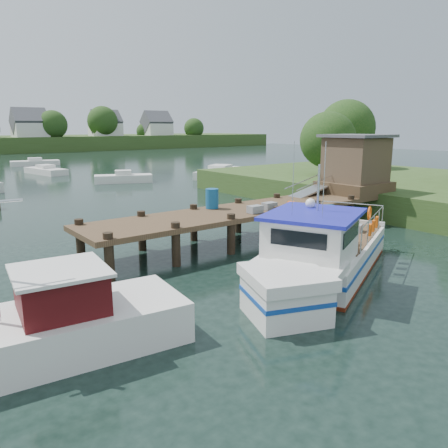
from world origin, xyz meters
TOP-DOWN VIEW (x-y plane):
  - ground_plane at (0.00, 0.00)m, footprint 160.00×160.00m
  - near_shore at (16.88, -0.73)m, footprint 16.00×30.00m
  - dock at (6.51, 0.01)m, footprint 16.60×3.00m
  - lobster_boat at (-0.08, -5.40)m, footprint 8.97×5.77m
  - work_boat at (-8.97, -4.87)m, footprint 7.62×3.01m
  - moored_far at (4.40, 44.97)m, footprint 6.03×2.96m
  - moored_b at (5.79, 21.91)m, footprint 5.22×3.47m
  - moored_c at (15.37, 20.28)m, footprint 7.72×6.08m
  - moored_d at (2.43, 33.49)m, footprint 3.07×6.04m

SIDE VIEW (x-z plane):
  - ground_plane at x=0.00m, z-range 0.00..0.00m
  - moored_d at x=2.43m, z-range -0.13..0.85m
  - moored_far at x=4.40m, z-range -0.13..0.85m
  - moored_b at x=5.79m, z-range -0.14..0.95m
  - moored_c at x=15.37m, z-range -0.15..1.03m
  - work_boat at x=-8.97m, z-range -1.36..2.62m
  - lobster_boat at x=-0.08m, z-range -1.44..3.07m
  - near_shore at x=16.88m, z-range -1.83..5.93m
  - dock at x=6.51m, z-range -0.15..4.63m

